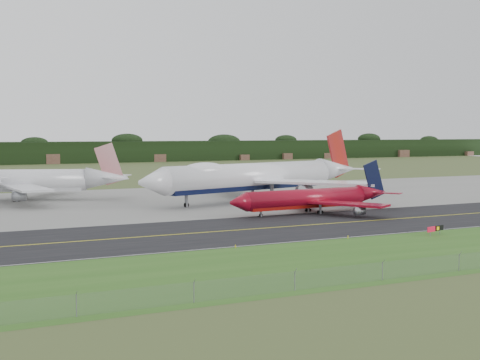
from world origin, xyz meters
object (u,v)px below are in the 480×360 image
jet_ba_747 (258,177)px  jet_star_tail (18,181)px  taxiway_sign (435,229)px  jet_red_737 (314,199)px

jet_ba_747 → jet_star_tail: bearing=153.1°
taxiway_sign → jet_red_737: bearing=92.7°
jet_red_737 → jet_ba_747: bearing=89.2°
jet_star_tail → taxiway_sign: bearing=-58.4°
jet_red_737 → jet_star_tail: size_ratio=0.76×
jet_red_737 → taxiway_sign: bearing=-87.3°
jet_ba_747 → jet_red_737: (-0.39, -27.44, -3.13)m
jet_ba_747 → taxiway_sign: bearing=-88.8°
jet_ba_747 → taxiway_sign: 63.63m
taxiway_sign → jet_ba_747: bearing=91.2°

